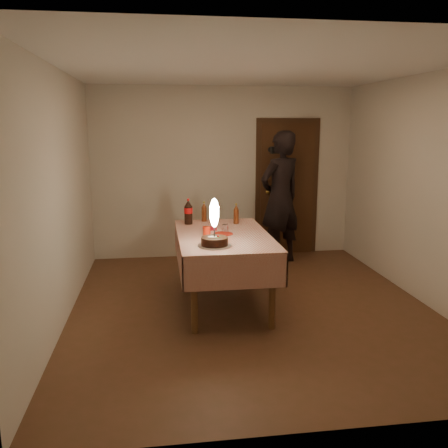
{
  "coord_description": "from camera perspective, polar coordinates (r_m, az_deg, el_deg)",
  "views": [
    {
      "loc": [
        -1.01,
        -4.97,
        2.02
      ],
      "look_at": [
        -0.3,
        0.1,
        0.95
      ],
      "focal_mm": 38.0,
      "sensor_mm": 36.0,
      "label": 1
    }
  ],
  "objects": [
    {
      "name": "ground",
      "position": [
        5.46,
        3.29,
        -9.94
      ],
      "size": [
        4.0,
        4.5,
        0.01
      ],
      "primitive_type": "cube",
      "color": "brown",
      "rests_on": "ground"
    },
    {
      "name": "dining_table",
      "position": [
        5.33,
        -0.07,
        -2.36
      ],
      "size": [
        1.02,
        1.72,
        0.82
      ],
      "color": "brown",
      "rests_on": "ground"
    },
    {
      "name": "amber_bottle_right",
      "position": [
        5.84,
        1.47,
        1.17
      ],
      "size": [
        0.06,
        0.06,
        0.25
      ],
      "color": "#59260F",
      "rests_on": "dining_table"
    },
    {
      "name": "room_shell",
      "position": [
        5.16,
        3.71,
        7.71
      ],
      "size": [
        4.04,
        4.54,
        2.62
      ],
      "color": "beige",
      "rests_on": "ground"
    },
    {
      "name": "cola_bottle",
      "position": [
        5.83,
        -4.31,
        1.47
      ],
      "size": [
        0.1,
        0.1,
        0.32
      ],
      "color": "black",
      "rests_on": "dining_table"
    },
    {
      "name": "birthday_cake",
      "position": [
        4.78,
        -1.16,
        -1.23
      ],
      "size": [
        0.34,
        0.34,
        0.48
      ],
      "color": "white",
      "rests_on": "dining_table"
    },
    {
      "name": "red_plate",
      "position": [
        5.31,
        -0.1,
        -1.18
      ],
      "size": [
        0.22,
        0.22,
        0.01
      ],
      "primitive_type": "cylinder",
      "color": "#AC180B",
      "rests_on": "dining_table"
    },
    {
      "name": "napkin_stack",
      "position": [
        5.55,
        -1.75,
        -0.55
      ],
      "size": [
        0.15,
        0.15,
        0.02
      ],
      "primitive_type": "cube",
      "color": "red",
      "rests_on": "dining_table"
    },
    {
      "name": "red_cup",
      "position": [
        5.24,
        -2.09,
        -0.84
      ],
      "size": [
        0.08,
        0.08,
        0.1
      ],
      "primitive_type": "cylinder",
      "color": "red",
      "rests_on": "dining_table"
    },
    {
      "name": "clear_cup",
      "position": [
        5.4,
        0.14,
        -0.51
      ],
      "size": [
        0.07,
        0.07,
        0.09
      ],
      "primitive_type": "cylinder",
      "color": "white",
      "rests_on": "dining_table"
    },
    {
      "name": "amber_bottle_left",
      "position": [
        6.0,
        -2.41,
        1.44
      ],
      "size": [
        0.06,
        0.06,
        0.25
      ],
      "color": "#59260F",
      "rests_on": "dining_table"
    },
    {
      "name": "photographer",
      "position": [
        6.99,
        6.77,
        3.13
      ],
      "size": [
        0.85,
        0.74,
        1.95
      ],
      "color": "black",
      "rests_on": "ground"
    }
  ]
}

